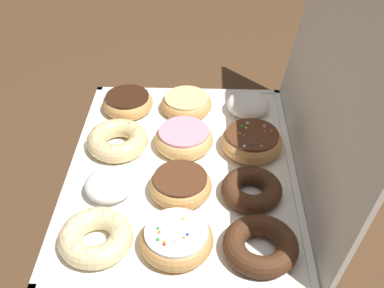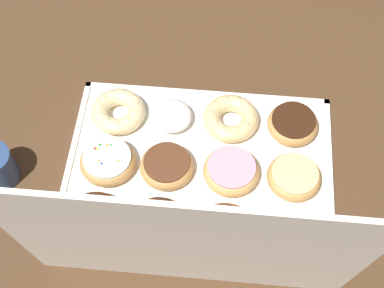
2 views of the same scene
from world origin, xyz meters
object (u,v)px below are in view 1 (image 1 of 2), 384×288
(cruller_donut_3, at_px, (96,237))
(glazed_ring_donut_4, at_px, (188,103))
(cruller_donut_1, at_px, (117,140))
(sprinkle_donut_9, at_px, (252,141))
(pink_frosted_donut_5, at_px, (186,138))
(chocolate_cake_ring_donut_10, at_px, (252,189))
(donut_box, at_px, (182,170))
(chocolate_cake_ring_donut_11, at_px, (260,245))
(powdered_filled_donut_2, at_px, (109,185))
(chocolate_frosted_donut_6, at_px, (183,185))
(powdered_filled_donut_8, at_px, (248,104))
(chocolate_frosted_donut_0, at_px, (128,102))
(sprinkle_donut_7, at_px, (174,239))

(cruller_donut_3, relative_size, glazed_ring_donut_4, 1.06)
(cruller_donut_1, height_order, sprinkle_donut_9, sprinkle_donut_9)
(pink_frosted_donut_5, bearing_deg, chocolate_cake_ring_donut_10, 41.67)
(donut_box, height_order, chocolate_cake_ring_donut_11, chocolate_cake_ring_donut_11)
(pink_frosted_donut_5, bearing_deg, powdered_filled_donut_2, -43.69)
(chocolate_cake_ring_donut_11, bearing_deg, donut_box, -146.10)
(cruller_donut_1, bearing_deg, powdered_filled_donut_2, 2.36)
(pink_frosted_donut_5, height_order, chocolate_frosted_donut_6, pink_frosted_donut_5)
(chocolate_cake_ring_donut_10, relative_size, chocolate_cake_ring_donut_11, 0.91)
(powdered_filled_donut_8, xyz_separation_m, chocolate_cake_ring_donut_11, (0.39, -0.00, -0.00))
(pink_frosted_donut_5, bearing_deg, donut_box, -3.24)
(glazed_ring_donut_4, xyz_separation_m, chocolate_cake_ring_donut_11, (0.39, 0.13, -0.00))
(chocolate_frosted_donut_0, distance_m, powdered_filled_donut_2, 0.26)
(sprinkle_donut_7, height_order, chocolate_cake_ring_donut_10, sprinkle_donut_7)
(sprinkle_donut_9, bearing_deg, donut_box, -65.16)
(powdered_filled_donut_8, distance_m, chocolate_cake_ring_donut_10, 0.26)
(powdered_filled_donut_8, bearing_deg, chocolate_frosted_donut_0, -90.31)
(cruller_donut_3, height_order, powdered_filled_donut_8, powdered_filled_donut_8)
(sprinkle_donut_9, bearing_deg, powdered_filled_donut_8, 179.96)
(glazed_ring_donut_4, distance_m, sprinkle_donut_7, 0.39)
(pink_frosted_donut_5, distance_m, powdered_filled_donut_8, 0.18)
(chocolate_frosted_donut_0, bearing_deg, donut_box, 33.80)
(powdered_filled_donut_8, bearing_deg, sprinkle_donut_9, -0.04)
(chocolate_cake_ring_donut_11, bearing_deg, sprinkle_donut_9, 179.30)
(sprinkle_donut_9, relative_size, chocolate_cake_ring_donut_11, 1.02)
(pink_frosted_donut_5, relative_size, sprinkle_donut_9, 0.96)
(cruller_donut_3, relative_size, sprinkle_donut_7, 1.02)
(chocolate_frosted_donut_0, distance_m, chocolate_cake_ring_donut_11, 0.47)
(pink_frosted_donut_5, bearing_deg, glazed_ring_donut_4, 179.87)
(pink_frosted_donut_5, bearing_deg, sprinkle_donut_9, 87.90)
(chocolate_cake_ring_donut_10, bearing_deg, powdered_filled_donut_2, -90.18)
(glazed_ring_donut_4, relative_size, sprinkle_donut_7, 0.96)
(chocolate_cake_ring_donut_11, bearing_deg, chocolate_cake_ring_donut_10, -177.50)
(powdered_filled_donut_2, relative_size, cruller_donut_3, 0.74)
(powdered_filled_donut_8, bearing_deg, glazed_ring_donut_4, -91.79)
(pink_frosted_donut_5, relative_size, chocolate_frosted_donut_6, 1.05)
(chocolate_frosted_donut_6, bearing_deg, powdered_filled_donut_2, -88.73)
(donut_box, distance_m, chocolate_cake_ring_donut_10, 0.15)
(glazed_ring_donut_4, height_order, chocolate_cake_ring_donut_11, same)
(cruller_donut_1, bearing_deg, cruller_donut_3, 0.94)
(glazed_ring_donut_4, xyz_separation_m, sprinkle_donut_7, (0.39, -0.01, 0.00))
(chocolate_frosted_donut_6, bearing_deg, pink_frosted_donut_5, -179.78)
(donut_box, relative_size, glazed_ring_donut_4, 4.96)
(cruller_donut_3, relative_size, powdered_filled_donut_8, 1.30)
(cruller_donut_1, bearing_deg, donut_box, 65.82)
(chocolate_frosted_donut_6, bearing_deg, cruller_donut_3, -47.25)
(chocolate_frosted_donut_6, xyz_separation_m, powdered_filled_donut_8, (-0.26, 0.13, 0.00))
(cruller_donut_1, height_order, chocolate_cake_ring_donut_11, cruller_donut_1)
(powdered_filled_donut_2, xyz_separation_m, cruller_donut_3, (0.12, -0.00, 0.00))
(sprinkle_donut_7, relative_size, chocolate_cake_ring_donut_10, 1.08)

